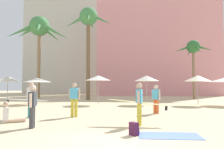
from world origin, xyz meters
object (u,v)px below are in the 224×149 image
(cafe_umbrella_3, at_px, (37,80))
(person_mid_right, at_px, (30,99))
(person_mid_left, at_px, (10,115))
(person_near_left, at_px, (32,104))
(palm_tree_left, at_px, (89,23))
(palm_tree_center, at_px, (39,30))
(cafe_umbrella_2, at_px, (98,78))
(cafe_umbrella_1, at_px, (198,78))
(person_far_left, at_px, (74,98))
(backpack, at_px, (134,129))
(person_near_right, at_px, (139,102))
(palm_tree_far_left, at_px, (193,50))
(beach_towel, at_px, (169,136))
(cafe_umbrella_5, at_px, (8,79))
(cafe_umbrella_0, at_px, (147,78))
(person_far_right, at_px, (156,98))

(cafe_umbrella_3, xyz_separation_m, person_mid_right, (3.04, -7.91, -1.12))
(person_mid_left, bearing_deg, person_near_left, -68.27)
(palm_tree_left, bearing_deg, person_mid_right, -91.32)
(palm_tree_center, xyz_separation_m, cafe_umbrella_2, (8.78, -8.35, -6.43))
(palm_tree_center, distance_m, cafe_umbrella_3, 11.20)
(cafe_umbrella_1, height_order, person_far_left, cafe_umbrella_1)
(cafe_umbrella_3, xyz_separation_m, person_near_left, (4.30, -10.42, -1.18))
(cafe_umbrella_2, distance_m, backpack, 11.87)
(backpack, xyz_separation_m, person_near_right, (0.25, 1.86, 0.72))
(palm_tree_far_left, distance_m, cafe_umbrella_2, 13.74)
(cafe_umbrella_1, relative_size, beach_towel, 1.25)
(cafe_umbrella_1, xyz_separation_m, cafe_umbrella_2, (-8.22, -0.06, 0.06))
(cafe_umbrella_3, bearing_deg, beach_towel, -50.82)
(person_mid_left, bearing_deg, beach_towel, -49.25)
(cafe_umbrella_1, relative_size, person_mid_left, 2.51)
(palm_tree_left, xyz_separation_m, cafe_umbrella_5, (-6.21, -5.51, -6.46))
(palm_tree_center, height_order, backpack, palm_tree_center)
(palm_tree_far_left, bearing_deg, beach_towel, -107.83)
(backpack, distance_m, person_mid_right, 6.17)
(beach_towel, bearing_deg, person_near_left, 169.64)
(cafe_umbrella_0, bearing_deg, beach_towel, -90.85)
(person_near_right, height_order, person_far_left, person_far_left)
(person_mid_left, height_order, person_far_right, person_far_right)
(person_mid_right, bearing_deg, palm_tree_far_left, -13.20)
(cafe_umbrella_5, bearing_deg, cafe_umbrella_2, -2.14)
(cafe_umbrella_0, relative_size, cafe_umbrella_1, 1.01)
(cafe_umbrella_0, relative_size, backpack, 5.83)
(palm_tree_center, height_order, person_near_left, palm_tree_center)
(cafe_umbrella_1, xyz_separation_m, person_far_left, (-8.39, -7.45, -1.23))
(beach_towel, relative_size, person_near_right, 0.69)
(person_near_left, bearing_deg, person_mid_right, -71.35)
(cafe_umbrella_1, bearing_deg, cafe_umbrella_3, -179.69)
(cafe_umbrella_0, distance_m, person_mid_right, 10.58)
(cafe_umbrella_3, height_order, backpack, cafe_umbrella_3)
(cafe_umbrella_2, xyz_separation_m, person_far_left, (-0.17, -7.39, -1.29))
(palm_tree_left, relative_size, backpack, 24.89)
(backpack, relative_size, person_near_left, 0.26)
(cafe_umbrella_1, relative_size, backpack, 5.79)
(palm_tree_far_left, bearing_deg, palm_tree_left, -168.10)
(backpack, bearing_deg, beach_towel, -37.30)
(person_near_right, xyz_separation_m, person_far_right, (1.12, 3.79, -0.03))
(beach_towel, height_order, person_far_right, person_far_right)
(palm_tree_center, relative_size, cafe_umbrella_5, 4.26)
(beach_towel, xyz_separation_m, person_mid_left, (-6.45, 2.02, 0.32))
(cafe_umbrella_3, relative_size, cafe_umbrella_5, 0.99)
(cafe_umbrella_1, xyz_separation_m, cafe_umbrella_5, (-16.38, 0.24, 0.01))
(cafe_umbrella_0, height_order, cafe_umbrella_5, cafe_umbrella_0)
(palm_tree_far_left, height_order, cafe_umbrella_3, palm_tree_far_left)
(backpack, relative_size, person_mid_right, 0.15)
(person_mid_right, bearing_deg, person_mid_left, -166.30)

